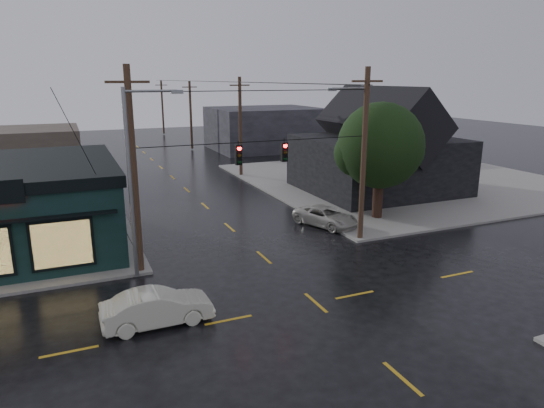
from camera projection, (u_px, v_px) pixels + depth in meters
name	position (u px, v px, depth m)	size (l,w,h in m)	color
ground_plane	(316.00, 303.00, 21.18)	(160.00, 160.00, 0.00)	black
sidewalk_ne	(401.00, 179.00, 46.55)	(28.00, 28.00, 0.15)	gray
ne_building	(379.00, 140.00, 40.87)	(12.60, 11.60, 8.75)	black
corner_tree	(381.00, 146.00, 32.48)	(5.80, 5.80, 7.89)	black
utility_pole_nw	(141.00, 272.00, 24.49)	(2.00, 0.32, 10.15)	#341F17
utility_pole_ne	(360.00, 240.00, 29.43)	(2.00, 0.32, 10.15)	#341F17
utility_pole_far_a	(241.00, 176.00, 48.56)	(2.00, 0.32, 9.65)	#341F17
utility_pole_far_b	(192.00, 150.00, 66.36)	(2.00, 0.32, 9.15)	#341F17
utility_pole_far_c	(164.00, 134.00, 84.16)	(2.00, 0.32, 9.15)	#341F17
span_signal_assembly	(262.00, 153.00, 25.56)	(13.00, 0.48, 1.23)	black
streetlight_nw	(137.00, 278.00, 23.76)	(5.40, 0.30, 9.15)	gray
streetlight_ne	(360.00, 235.00, 30.24)	(5.40, 0.30, 9.15)	gray
bg_building_west	(19.00, 150.00, 50.90)	(12.00, 10.00, 4.40)	#40342E
bg_building_east	(264.00, 128.00, 66.60)	(14.00, 12.00, 5.60)	#222327
sedan_cream	(157.00, 308.00, 19.17)	(1.51, 4.34, 1.43)	beige
suv_silver	(326.00, 217.00, 32.05)	(2.10, 4.56, 1.27)	#B3B0A5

